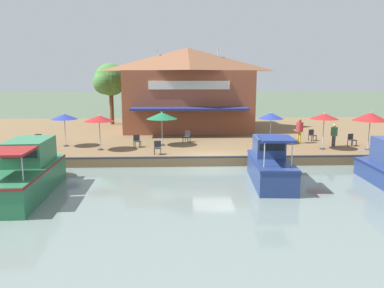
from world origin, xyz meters
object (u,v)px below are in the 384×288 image
Objects in this scene: cafe_chair_back_row_seat at (187,136)px; patio_umbrella_far_corner at (162,116)px; cafe_chair_facing_river at (351,139)px; cafe_chair_mid_patio at (137,140)px; patio_umbrella_near_quay_edge at (370,117)px; patio_umbrella_mid_patio_right at (271,116)px; mooring_post at (277,150)px; patio_umbrella_by_entrance at (99,118)px; motorboat_outer_channel at (29,172)px; tree_behind_restaurant at (109,81)px; waterfront_restaurant at (188,88)px; cafe_chair_beside_entrance at (312,134)px; person_at_quay_edge at (300,128)px; cafe_chair_far_corner_seat at (39,140)px; motorboat_second_along at (269,164)px; cafe_chair_under_first_umbrella at (158,147)px; patio_umbrella_mid_patio_left at (64,117)px; patio_umbrella_back_row at (324,116)px; person_mid_patio at (334,133)px.

patio_umbrella_far_corner is at bearing -54.58° from cafe_chair_back_row_seat.
cafe_chair_facing_river is 1.00× the size of cafe_chair_mid_patio.
patio_umbrella_mid_patio_right is at bearing -115.13° from patio_umbrella_near_quay_edge.
mooring_post is (5.34, 5.43, -0.07)m from cafe_chair_back_row_seat.
patio_umbrella_by_entrance is 0.32× the size of motorboat_outer_channel.
waterfront_restaurant is at bearing 68.75° from tree_behind_restaurant.
mooring_post is at bearing 45.45° from cafe_chair_back_row_seat.
person_at_quay_edge reaches higher than cafe_chair_beside_entrance.
waterfront_restaurant is at bearing -128.79° from cafe_chair_beside_entrance.
cafe_chair_far_corner_seat is 1.08× the size of mooring_post.
patio_umbrella_mid_patio_right is 8.46m from motorboat_second_along.
cafe_chair_under_first_umbrella is at bearing -10.60° from waterfront_restaurant.
patio_umbrella_mid_patio_left is 2.51m from cafe_chair_far_corner_seat.
patio_umbrella_near_quay_edge is 3.26× the size of mooring_post.
patio_umbrella_near_quay_edge is 4.81m from person_at_quay_edge.
cafe_chair_facing_river is 1.08× the size of mooring_post.
mooring_post is (2.21, -3.70, -1.83)m from patio_umbrella_back_row.
mooring_post is (5.56, -4.18, -0.07)m from cafe_chair_beside_entrance.
cafe_chair_back_row_seat is at bearing 35.06° from tree_behind_restaurant.
cafe_chair_facing_river is (9.72, 11.37, -3.33)m from waterfront_restaurant.
waterfront_restaurant is at bearing -167.12° from motorboat_second_along.
cafe_chair_mid_patio is at bearing -21.77° from waterfront_restaurant.
patio_umbrella_near_quay_edge is 12.71m from cafe_chair_back_row_seat.
patio_umbrella_near_quay_edge reaches higher than patio_umbrella_back_row.
patio_umbrella_mid_patio_left reaches higher than cafe_chair_far_corner_seat.
motorboat_second_along is at bearing 62.71° from cafe_chair_far_corner_seat.
cafe_chair_under_first_umbrella is at bearing -126.07° from motorboat_second_along.
patio_umbrella_back_row is at bearing 84.58° from cafe_chair_far_corner_seat.
tree_behind_restaurant is at bearing -173.05° from patio_umbrella_by_entrance.
motorboat_second_along is 7.38× the size of mooring_post.
waterfront_restaurant is 13.76× the size of cafe_chair_far_corner_seat.
patio_umbrella_near_quay_edge is 9.76m from motorboat_second_along.
tree_behind_restaurant is (-15.16, -5.57, 3.95)m from cafe_chair_under_first_umbrella.
cafe_chair_facing_river is (-2.40, 13.64, 0.00)m from cafe_chair_under_first_umbrella.
patio_umbrella_mid_patio_right is 12.19m from patio_umbrella_by_entrance.
patio_umbrella_far_corner is 2.78m from cafe_chair_back_row_seat.
motorboat_outer_channel is (9.35, -16.07, -0.75)m from person_at_quay_edge.
person_at_quay_edge is 18.61m from motorboat_outer_channel.
cafe_chair_beside_entrance is 1.00× the size of cafe_chair_back_row_seat.
tree_behind_restaurant is at bearing 174.97° from patio_umbrella_mid_patio_left.
cafe_chair_beside_entrance is (-3.78, -2.46, -1.78)m from patio_umbrella_near_quay_edge.
cafe_chair_beside_entrance is (-3.36, 0.48, -1.76)m from patio_umbrella_back_row.
cafe_chair_facing_river is 0.12× the size of motorboat_outer_channel.
patio_umbrella_mid_patio_left is at bearing -88.23° from person_at_quay_edge.
mooring_post is (3.12, -4.84, -0.59)m from person_mid_patio.
cafe_chair_under_first_umbrella is at bearing -70.77° from person_at_quay_edge.
motorboat_second_along is at bearing 59.55° from patio_umbrella_mid_patio_left.
cafe_chair_facing_river is at bearing 80.27° from cafe_chair_back_row_seat.
patio_umbrella_mid_patio_right is at bearing 92.24° from patio_umbrella_mid_patio_left.
cafe_chair_mid_patio is (-2.52, -1.56, 0.00)m from cafe_chair_under_first_umbrella.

